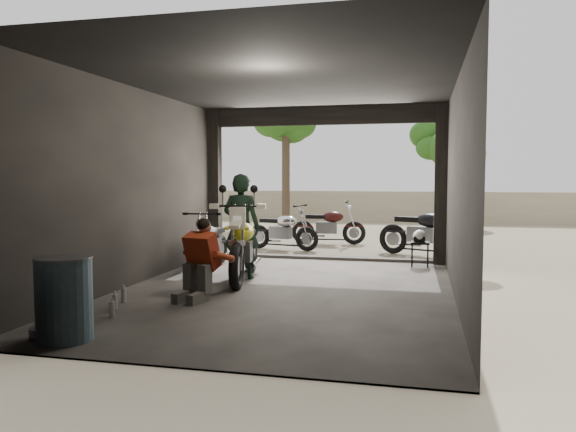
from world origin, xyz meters
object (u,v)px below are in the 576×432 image
at_px(outside_bike_c, 424,228).
at_px(stool, 420,246).
at_px(helmet, 419,236).
at_px(outside_bike_b, 328,222).
at_px(mechanic, 197,262).
at_px(sign_post, 463,175).
at_px(left_bike, 211,240).
at_px(rider, 241,227).
at_px(oil_drum, 64,300).
at_px(main_bike, 244,242).
at_px(outside_bike_a, 282,227).

xyz_separation_m(outside_bike_c, stool, (-0.09, -1.54, -0.22)).
bearing_deg(helmet, outside_bike_b, 119.08).
height_order(mechanic, sign_post, sign_post).
relative_size(outside_bike_c, helmet, 7.18).
height_order(outside_bike_c, stool, outside_bike_c).
bearing_deg(outside_bike_b, left_bike, 155.19).
relative_size(outside_bike_b, sign_post, 0.64).
bearing_deg(outside_bike_c, rider, 162.20).
bearing_deg(oil_drum, mechanic, 74.55).
height_order(left_bike, rider, rider).
bearing_deg(mechanic, main_bike, 94.23).
xyz_separation_m(outside_bike_a, mechanic, (0.18, -5.71, 0.01)).
height_order(outside_bike_b, mechanic, outside_bike_b).
bearing_deg(outside_bike_b, mechanic, 168.99).
bearing_deg(oil_drum, outside_bike_b, 81.97).
xyz_separation_m(outside_bike_b, oil_drum, (-1.31, -9.31, -0.11)).
distance_m(outside_bike_c, stool, 1.56).
xyz_separation_m(outside_bike_a, oil_drum, (-0.42, -7.90, -0.10)).
height_order(outside_bike_a, rider, rider).
bearing_deg(mechanic, left_bike, 118.60).
height_order(left_bike, stool, left_bike).
xyz_separation_m(helmet, oil_drum, (-3.65, -5.97, -0.16)).
bearing_deg(sign_post, stool, -120.92).
bearing_deg(oil_drum, outside_bike_c, 63.58).
height_order(outside_bike_a, outside_bike_c, outside_bike_c).
height_order(outside_bike_a, sign_post, sign_post).
bearing_deg(sign_post, helmet, -120.29).
bearing_deg(outside_bike_a, stool, -108.08).
relative_size(mechanic, stool, 2.27).
bearing_deg(oil_drum, sign_post, 56.26).
xyz_separation_m(outside_bike_a, outside_bike_b, (0.89, 1.41, 0.02)).
xyz_separation_m(left_bike, outside_bike_a, (0.67, 3.01, -0.00)).
relative_size(mechanic, oil_drum, 1.24).
bearing_deg(helmet, oil_drum, -127.34).
height_order(mechanic, helmet, mechanic).
distance_m(main_bike, left_bike, 1.55).
bearing_deg(helmet, rider, -151.97).
bearing_deg(main_bike, outside_bike_b, 75.82).
distance_m(outside_bike_a, helmet, 3.76).
bearing_deg(main_bike, outside_bike_c, 43.18).
bearing_deg(main_bike, mechanic, -105.71).
bearing_deg(stool, main_bike, -142.03).
distance_m(oil_drum, sign_post, 8.19).
distance_m(rider, mechanic, 1.82).
xyz_separation_m(mechanic, helmet, (3.05, 3.78, 0.05)).
relative_size(rider, sign_post, 0.69).
xyz_separation_m(oil_drum, sign_post, (4.49, 6.72, 1.35)).
height_order(left_bike, oil_drum, left_bike).
relative_size(left_bike, rider, 0.90).
height_order(mechanic, oil_drum, mechanic).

